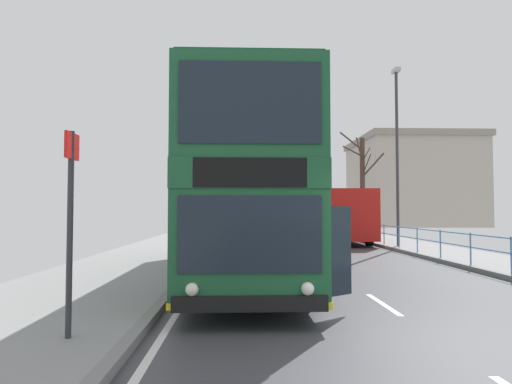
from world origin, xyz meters
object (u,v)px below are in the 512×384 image
object	(u,v)px
double_decker_bus_main	(246,194)
bare_tree_far_00	(362,183)
background_bus_far_lane	(333,214)
street_lamp_far_side	(397,144)
bus_stop_sign_near	(70,210)
background_building_00	(411,182)

from	to	relation	value
double_decker_bus_main	bare_tree_far_00	xyz separation A→B (m)	(8.26, 17.80, 1.47)
background_bus_far_lane	street_lamp_far_side	xyz separation A→B (m)	(2.07, -5.11, 3.49)
double_decker_bus_main	street_lamp_far_side	world-z (taller)	street_lamp_far_side
double_decker_bus_main	bus_stop_sign_near	bearing A→B (deg)	-111.44
bus_stop_sign_near	background_building_00	xyz separation A→B (m)	(23.30, 47.45, 3.54)
bare_tree_far_00	background_bus_far_lane	bearing A→B (deg)	-126.53
bare_tree_far_00	background_building_00	world-z (taller)	background_building_00
background_bus_far_lane	bare_tree_far_00	size ratio (longest dim) A/B	1.38
double_decker_bus_main	background_bus_far_lane	size ratio (longest dim) A/B	1.16
street_lamp_far_side	background_building_00	bearing A→B (deg)	67.55
bare_tree_far_00	street_lamp_far_side	bearing A→B (deg)	-95.00
street_lamp_far_side	background_bus_far_lane	bearing A→B (deg)	112.03
double_decker_bus_main	street_lamp_far_side	xyz separation A→B (m)	(7.47, 8.83, 2.79)
double_decker_bus_main	background_building_00	world-z (taller)	background_building_00
background_bus_far_lane	bare_tree_far_00	world-z (taller)	bare_tree_far_00
background_bus_far_lane	double_decker_bus_main	bearing A→B (deg)	-111.18
bus_stop_sign_near	bare_tree_far_00	distance (m)	26.38
double_decker_bus_main	background_bus_far_lane	bearing A→B (deg)	68.82
double_decker_bus_main	background_building_00	size ratio (longest dim) A/B	0.81
bus_stop_sign_near	background_building_00	world-z (taller)	background_building_00
bus_stop_sign_near	bare_tree_far_00	bearing A→B (deg)	65.99
bus_stop_sign_near	background_building_00	distance (m)	52.98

